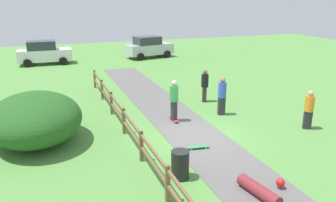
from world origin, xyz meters
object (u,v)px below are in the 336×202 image
(skater_riding, at_px, (174,98))
(skateboard_loose, at_px, (198,147))
(bush_large, at_px, (35,118))
(trash_bin, at_px, (180,165))
(skater_fallen, at_px, (261,190))
(bystander_black, at_px, (205,84))
(bystander_blue, at_px, (222,94))
(parked_car_silver, at_px, (149,47))
(bystander_orange, at_px, (309,108))
(parked_car_white, at_px, (44,53))

(skater_riding, xyz_separation_m, skateboard_loose, (-0.22, -3.03, -0.98))
(bush_large, distance_m, trash_bin, 6.10)
(skater_fallen, bearing_deg, skater_riding, 91.03)
(bush_large, relative_size, skater_fallen, 2.79)
(skater_riding, xyz_separation_m, bystander_black, (2.60, 2.21, -0.12))
(skater_riding, distance_m, bystander_black, 3.42)
(bush_large, relative_size, bystander_black, 2.42)
(bush_large, distance_m, bystander_blue, 8.21)
(bush_large, bearing_deg, skateboard_loose, -26.57)
(bystander_blue, bearing_deg, skater_fallen, -109.68)
(trash_bin, bearing_deg, bush_large, 132.91)
(trash_bin, relative_size, parked_car_silver, 0.20)
(trash_bin, distance_m, bystander_black, 8.12)
(skateboard_loose, relative_size, bystander_orange, 0.49)
(skater_riding, height_order, bystander_black, skater_riding)
(bystander_black, bearing_deg, skateboard_loose, -118.34)
(skateboard_loose, bearing_deg, skater_fallen, -84.33)
(parked_car_white, bearing_deg, trash_bin, -80.41)
(trash_bin, relative_size, bystander_orange, 0.54)
(bush_large, distance_m, skater_riding, 5.77)
(bystander_orange, distance_m, parked_car_silver, 18.95)
(bush_large, bearing_deg, parked_car_white, 87.83)
(bush_large, height_order, bystander_orange, bush_large)
(bystander_orange, relative_size, parked_car_silver, 0.38)
(bush_large, xyz_separation_m, bystander_orange, (10.74, -2.54, -0.03))
(skater_fallen, xyz_separation_m, bystander_black, (2.49, 8.64, 0.75))
(skateboard_loose, bearing_deg, trash_bin, -129.90)
(skater_riding, xyz_separation_m, parked_car_white, (-5.15, 16.13, -0.11))
(bystander_orange, bearing_deg, bush_large, 166.71)
(trash_bin, bearing_deg, parked_car_silver, 75.31)
(skater_riding, distance_m, bystander_orange, 5.71)
(bystander_blue, bearing_deg, trash_bin, -130.46)
(bush_large, bearing_deg, parked_car_silver, 59.62)
(skater_riding, relative_size, bystander_black, 1.09)
(trash_bin, distance_m, bystander_orange, 6.89)
(bush_large, height_order, bystander_blue, bush_large)
(bystander_orange, height_order, parked_car_silver, parked_car_silver)
(skater_fallen, bearing_deg, bystander_orange, 36.81)
(skater_fallen, relative_size, parked_car_silver, 0.34)
(bystander_blue, bearing_deg, bush_large, -177.83)
(bush_large, bearing_deg, skater_fallen, -46.40)
(skater_riding, distance_m, skater_fallen, 6.49)
(parked_car_silver, bearing_deg, parked_car_white, 179.93)
(skater_riding, distance_m, skateboard_loose, 3.19)
(parked_car_silver, bearing_deg, bystander_orange, -86.53)
(bystander_orange, height_order, parked_car_white, parked_car_white)
(bystander_orange, bearing_deg, parked_car_white, 118.14)
(bush_large, xyz_separation_m, skater_fallen, (5.88, -6.18, -0.75))
(skater_fallen, xyz_separation_m, parked_car_white, (-5.26, 22.56, 0.76))
(skater_riding, bearing_deg, bystander_black, 40.34)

